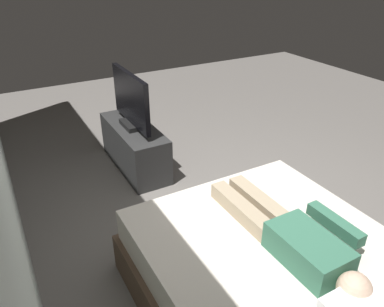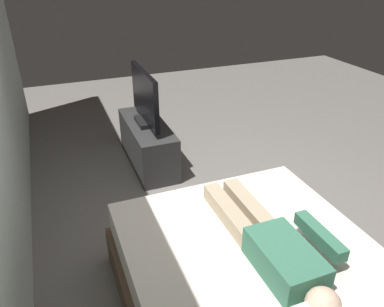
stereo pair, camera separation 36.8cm
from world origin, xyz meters
name	(u,v)px [view 1 (the left image)]	position (x,y,z in m)	size (l,w,h in m)	color
ground_plane	(234,235)	(0.00, 0.00, 0.00)	(10.00, 10.00, 0.00)	slate
bed	(281,287)	(-0.80, 0.22, 0.26)	(1.92, 1.59, 0.54)	brown
person	(294,237)	(-0.77, 0.14, 0.62)	(1.26, 0.46, 0.18)	#387056
remote	(321,213)	(-0.62, -0.27, 0.55)	(0.15, 0.04, 0.02)	black
tv_stand	(135,147)	(1.52, 0.30, 0.25)	(1.10, 0.40, 0.50)	#2D2D2D
tv	(131,101)	(1.52, 0.30, 0.78)	(0.88, 0.20, 0.59)	black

